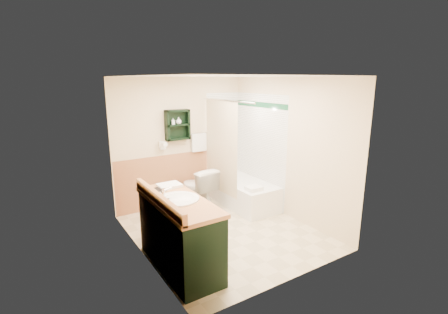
% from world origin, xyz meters
% --- Properties ---
extents(floor, '(3.00, 3.00, 0.00)m').
position_xyz_m(floor, '(0.00, 0.00, 0.00)').
color(floor, beige).
rests_on(floor, ground).
extents(back_wall, '(2.60, 0.04, 2.40)m').
position_xyz_m(back_wall, '(0.00, 1.52, 1.20)').
color(back_wall, beige).
rests_on(back_wall, ground).
extents(left_wall, '(0.04, 3.00, 2.40)m').
position_xyz_m(left_wall, '(-1.32, 0.00, 1.20)').
color(left_wall, beige).
rests_on(left_wall, ground).
extents(right_wall, '(0.04, 3.00, 2.40)m').
position_xyz_m(right_wall, '(1.32, 0.00, 1.20)').
color(right_wall, beige).
rests_on(right_wall, ground).
extents(ceiling, '(2.60, 3.00, 0.04)m').
position_xyz_m(ceiling, '(0.00, 0.00, 2.42)').
color(ceiling, white).
rests_on(ceiling, back_wall).
extents(wainscot_left, '(2.98, 2.98, 1.00)m').
position_xyz_m(wainscot_left, '(-1.29, 0.00, 0.50)').
color(wainscot_left, tan).
rests_on(wainscot_left, left_wall).
extents(wainscot_back, '(2.58, 2.58, 1.00)m').
position_xyz_m(wainscot_back, '(0.00, 1.49, 0.50)').
color(wainscot_back, tan).
rests_on(wainscot_back, back_wall).
extents(mirror_frame, '(1.30, 1.30, 1.00)m').
position_xyz_m(mirror_frame, '(-1.27, -0.55, 1.50)').
color(mirror_frame, olive).
rests_on(mirror_frame, left_wall).
extents(mirror_glass, '(1.20, 1.20, 0.90)m').
position_xyz_m(mirror_glass, '(-1.27, -0.55, 1.50)').
color(mirror_glass, white).
rests_on(mirror_glass, left_wall).
extents(tile_right, '(1.50, 1.50, 2.10)m').
position_xyz_m(tile_right, '(1.28, 0.75, 1.05)').
color(tile_right, white).
rests_on(tile_right, right_wall).
extents(tile_back, '(0.95, 0.95, 2.10)m').
position_xyz_m(tile_back, '(1.03, 1.48, 1.05)').
color(tile_back, white).
rests_on(tile_back, back_wall).
extents(tile_accent, '(1.50, 1.50, 0.10)m').
position_xyz_m(tile_accent, '(1.27, 0.75, 1.90)').
color(tile_accent, '#154C2D').
rests_on(tile_accent, right_wall).
extents(wall_shelf, '(0.45, 0.15, 0.55)m').
position_xyz_m(wall_shelf, '(-0.10, 1.41, 1.55)').
color(wall_shelf, black).
rests_on(wall_shelf, back_wall).
extents(hair_dryer, '(0.10, 0.24, 0.18)m').
position_xyz_m(hair_dryer, '(-0.40, 1.43, 1.20)').
color(hair_dryer, white).
rests_on(hair_dryer, back_wall).
extents(towel_bar, '(0.40, 0.06, 0.40)m').
position_xyz_m(towel_bar, '(0.35, 1.45, 1.35)').
color(towel_bar, silver).
rests_on(towel_bar, back_wall).
extents(curtain_rod, '(0.03, 1.60, 0.03)m').
position_xyz_m(curtain_rod, '(0.53, 0.75, 2.00)').
color(curtain_rod, silver).
rests_on(curtain_rod, back_wall).
extents(shower_curtain, '(1.05, 1.05, 1.70)m').
position_xyz_m(shower_curtain, '(0.53, 0.92, 1.15)').
color(shower_curtain, beige).
rests_on(shower_curtain, curtain_rod).
extents(vanity, '(0.59, 1.45, 0.92)m').
position_xyz_m(vanity, '(-0.99, -0.52, 0.46)').
color(vanity, black).
rests_on(vanity, ground).
extents(bathtub, '(0.71, 1.50, 0.47)m').
position_xyz_m(bathtub, '(0.93, 0.79, 0.24)').
color(bathtub, white).
rests_on(bathtub, ground).
extents(toilet, '(0.54, 0.85, 0.79)m').
position_xyz_m(toilet, '(0.09, 1.04, 0.39)').
color(toilet, white).
rests_on(toilet, ground).
extents(counter_towel, '(0.31, 0.24, 0.04)m').
position_xyz_m(counter_towel, '(-0.89, -0.01, 0.94)').
color(counter_towel, silver).
rests_on(counter_towel, vanity).
extents(vanity_book, '(0.15, 0.05, 0.20)m').
position_xyz_m(vanity_book, '(-1.16, -0.11, 1.02)').
color(vanity_book, black).
rests_on(vanity_book, vanity).
extents(tub_towel, '(0.26, 0.22, 0.07)m').
position_xyz_m(tub_towel, '(0.78, 0.25, 0.51)').
color(tub_towel, silver).
rests_on(tub_towel, bathtub).
extents(soap_bottle_a, '(0.06, 0.12, 0.06)m').
position_xyz_m(soap_bottle_a, '(-0.19, 1.40, 1.59)').
color(soap_bottle_a, white).
rests_on(soap_bottle_a, wall_shelf).
extents(soap_bottle_b, '(0.11, 0.14, 0.10)m').
position_xyz_m(soap_bottle_b, '(-0.08, 1.40, 1.61)').
color(soap_bottle_b, white).
rests_on(soap_bottle_b, wall_shelf).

